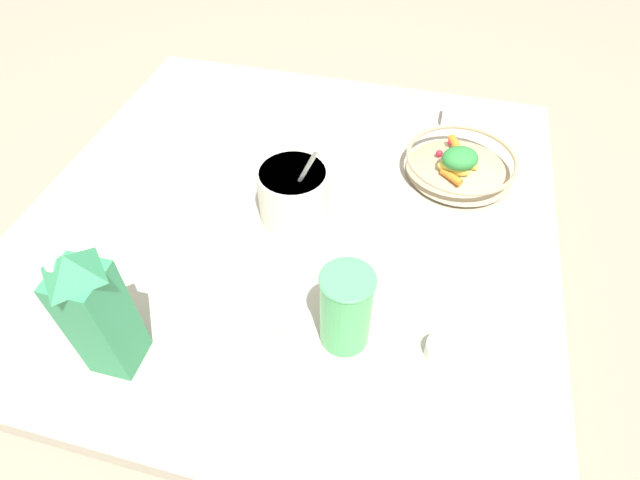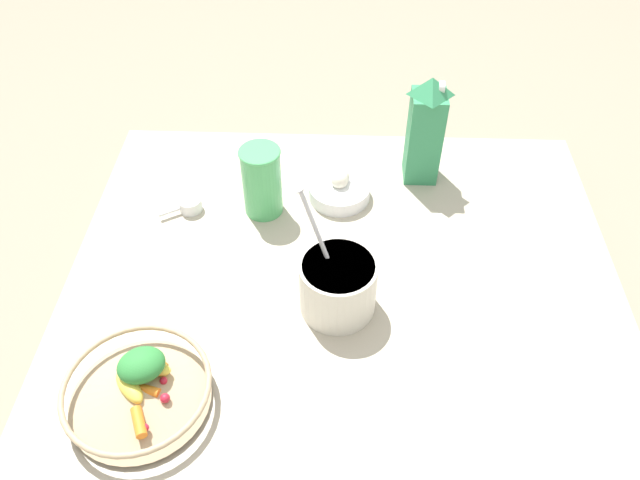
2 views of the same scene
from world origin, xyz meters
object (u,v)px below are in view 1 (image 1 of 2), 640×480
object	(u,v)px
milk_carton	(96,312)
spice_jar	(453,117)
yogurt_tub	(293,192)
drinking_cup	(346,308)
garlic_bowl	(242,332)
fruit_bowl	(460,163)

from	to	relation	value
milk_carton	spice_jar	size ratio (longest dim) A/B	4.52
yogurt_tub	drinking_cup	bearing A→B (deg)	32.29
drinking_cup	spice_jar	distance (m)	0.68
yogurt_tub	drinking_cup	xyz separation A→B (m)	(0.25, 0.16, 0.02)
drinking_cup	garlic_bowl	world-z (taller)	drinking_cup
fruit_bowl	spice_jar	world-z (taller)	fruit_bowl
spice_jar	yogurt_tub	bearing A→B (deg)	-35.03
fruit_bowl	spice_jar	distance (m)	0.20
fruit_bowl	garlic_bowl	bearing A→B (deg)	-31.61
fruit_bowl	drinking_cup	xyz separation A→B (m)	(0.46, -0.15, 0.05)
drinking_cup	garlic_bowl	size ratio (longest dim) A/B	1.18
milk_carton	yogurt_tub	distance (m)	0.42
yogurt_tub	garlic_bowl	world-z (taller)	yogurt_tub
milk_carton	yogurt_tub	world-z (taller)	milk_carton
milk_carton	spice_jar	bearing A→B (deg)	149.52
drinking_cup	yogurt_tub	bearing A→B (deg)	-147.71
spice_jar	garlic_bowl	size ratio (longest dim) A/B	0.42
garlic_bowl	milk_carton	bearing A→B (deg)	-65.99
spice_jar	garlic_bowl	world-z (taller)	garlic_bowl
drinking_cup	garlic_bowl	bearing A→B (deg)	-73.72
spice_jar	milk_carton	bearing A→B (deg)	-30.48
fruit_bowl	spice_jar	xyz separation A→B (m)	(-0.20, -0.03, -0.02)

